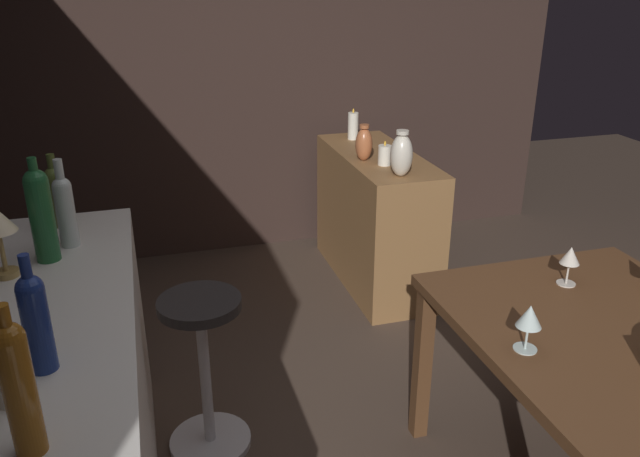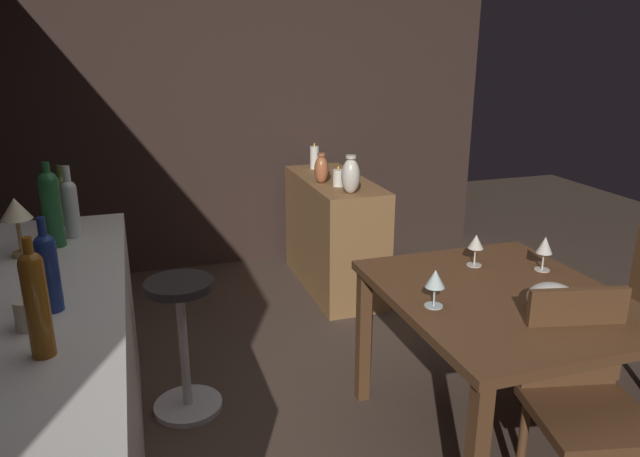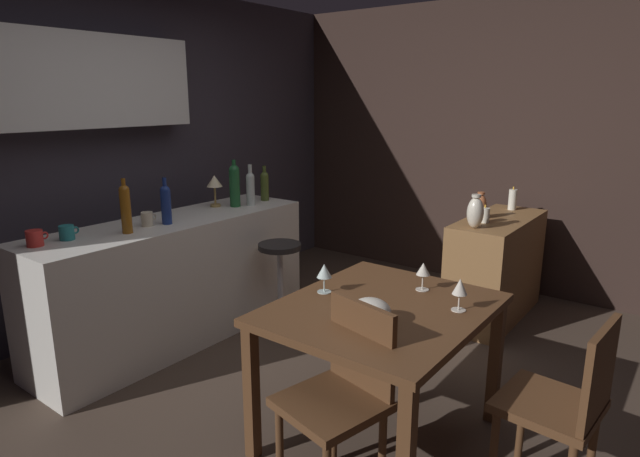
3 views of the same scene
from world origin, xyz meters
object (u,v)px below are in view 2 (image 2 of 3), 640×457
chair_near_window (583,398)px  wine_bottle_clear (71,205)px  dining_table (502,313)px  wine_bottle_amber (36,300)px  pillar_candle_short (314,158)px  wine_bottle_green (51,206)px  cup_cream (28,314)px  counter_lamp (16,213)px  fruit_bowl (552,299)px  wine_glass_center (476,243)px  wine_bottle_olive (63,198)px  wine_glass_left (545,246)px  sideboard_cabinet (334,234)px  vase_ceramic_ivory (351,176)px  chair_by_doorway (637,313)px  vase_copper (321,169)px  wine_glass_right (435,280)px  bar_stool (183,343)px  pillar_candle_tall (338,178)px

chair_near_window → wine_bottle_clear: 2.26m
dining_table → wine_bottle_amber: wine_bottle_amber is taller
dining_table → pillar_candle_short: 2.33m
wine_bottle_green → cup_cream: size_ratio=3.26×
cup_cream → counter_lamp: bearing=9.5°
fruit_bowl → counter_lamp: size_ratio=0.76×
wine_glass_center → counter_lamp: 2.00m
chair_near_window → wine_bottle_amber: wine_bottle_amber is taller
dining_table → wine_bottle_clear: size_ratio=3.40×
wine_bottle_olive → wine_bottle_clear: size_ratio=0.89×
wine_glass_left → counter_lamp: (0.46, 2.23, 0.23)m
wine_glass_center → counter_lamp: counter_lamp is taller
wine_glass_left → wine_bottle_clear: wine_bottle_clear is taller
sideboard_cabinet → wine_bottle_amber: (-2.20, 1.64, 0.66)m
counter_lamp → vase_ceramic_ivory: bearing=-63.9°
chair_by_doorway → cup_cream: size_ratio=7.60×
wine_glass_center → vase_copper: (1.52, 0.27, 0.07)m
wine_glass_left → dining_table: bearing=118.0°
wine_bottle_green → counter_lamp: size_ratio=1.48×
wine_glass_left → pillar_candle_short: size_ratio=0.82×
wine_bottle_clear → cup_cream: wine_bottle_clear is taller
sideboard_cabinet → wine_glass_left: 1.86m
dining_table → chair_by_doorway: size_ratio=1.29×
dining_table → wine_bottle_olive: bearing=59.1°
wine_bottle_clear → wine_glass_right: bearing=-122.1°
wine_bottle_green → pillar_candle_short: 2.31m
sideboard_cabinet → bar_stool: 1.73m
dining_table → vase_ceramic_ivory: size_ratio=4.52×
pillar_candle_short → wine_glass_left: bearing=-168.6°
sideboard_cabinet → wine_glass_right: size_ratio=7.07×
wine_glass_center → wine_bottle_green: wine_bottle_green is taller
wine_bottle_green → pillar_candle_short: bearing=-46.6°
chair_by_doorway → wine_bottle_clear: bearing=73.8°
chair_by_doorway → wine_glass_right: bearing=95.6°
bar_stool → wine_bottle_olive: (0.37, 0.48, 0.67)m
dining_table → wine_glass_center: (0.32, -0.06, 0.20)m
wine_bottle_olive → vase_copper: 1.74m
dining_table → chair_near_window: (-0.44, -0.06, -0.15)m
dining_table → wine_bottle_olive: (1.06, 1.76, 0.39)m
wine_glass_left → cup_cream: bearing=96.8°
wine_glass_right → counter_lamp: 1.71m
dining_table → chair_near_window: 0.47m
pillar_candle_tall → wine_bottle_olive: bearing=112.0°
chair_by_doorway → counter_lamp: size_ratio=3.46×
wine_bottle_olive → vase_ceramic_ivory: 1.71m
pillar_candle_short → wine_bottle_olive: bearing=127.1°
counter_lamp → pillar_candle_tall: counter_lamp is taller
sideboard_cabinet → fruit_bowl: bearing=-176.2°
counter_lamp → bar_stool: bearing=-85.1°
chair_by_doorway → pillar_candle_tall: 1.94m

